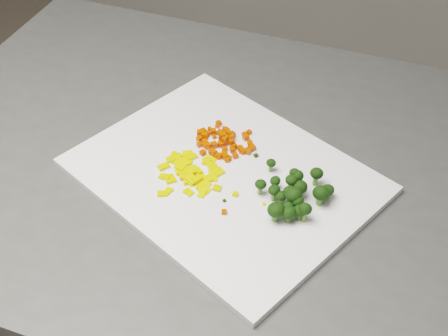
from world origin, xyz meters
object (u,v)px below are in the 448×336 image
at_px(cutting_board, 224,175).
at_px(pepper_pile, 186,174).
at_px(carrot_pile, 226,137).
at_px(counter_block, 229,322).
at_px(broccoli_pile, 289,181).

xyz_separation_m(cutting_board, pepper_pile, (-0.05, -0.03, 0.01)).
relative_size(carrot_pile, pepper_pile, 0.86).
bearing_deg(pepper_pile, counter_block, 60.21).
xyz_separation_m(counter_block, pepper_pile, (-0.04, -0.07, 0.47)).
relative_size(counter_block, cutting_board, 2.57).
bearing_deg(carrot_pile, cutting_board, -68.05).
bearing_deg(counter_block, broccoli_pile, -21.29).
bearing_deg(cutting_board, counter_block, 98.57).
distance_m(carrot_pile, broccoli_pile, 0.15).
bearing_deg(cutting_board, carrot_pile, 111.95).
distance_m(cutting_board, carrot_pile, 0.07).
relative_size(counter_block, carrot_pile, 11.57).
height_order(counter_block, cutting_board, cutting_board).
height_order(cutting_board, pepper_pile, pepper_pile).
bearing_deg(counter_block, carrot_pile, 128.45).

